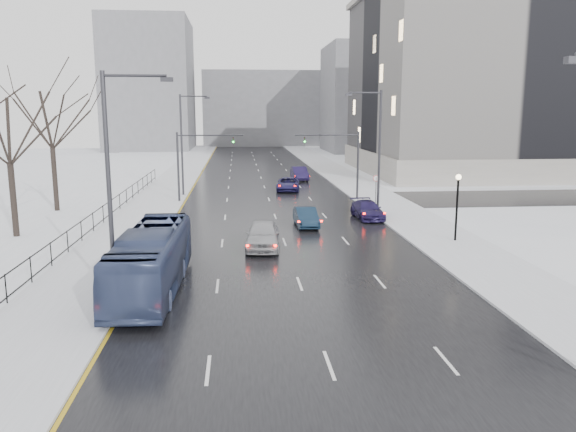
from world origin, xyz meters
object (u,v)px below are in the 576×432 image
object	(u,v)px
tree_park_e	(57,212)
sedan_center_near	(263,235)
streetlight_l_near	(114,177)
streetlight_r_mid	(377,146)
mast_signal_left	(190,158)
bus	(152,260)
no_uturn_sign	(376,181)
lamppost_r_mid	(457,198)
streetlight_l_far	(184,140)
sedan_right_cross	(288,184)
mast_signal_right	(347,157)
sedan_right_near	(306,217)
tree_park_d	(17,238)
sedan_right_far	(367,210)
sedan_right_distant	(299,173)

from	to	relation	value
tree_park_e	sedan_center_near	xyz separation A→B (m)	(16.74, -14.62, 0.89)
streetlight_l_near	sedan_center_near	xyz separation A→B (m)	(6.71, 9.38, -4.72)
sedan_center_near	streetlight_r_mid	bearing A→B (deg)	52.42
tree_park_e	mast_signal_left	xyz separation A→B (m)	(10.87, 4.00, 4.11)
bus	mast_signal_left	bearing A→B (deg)	92.22
streetlight_l_near	no_uturn_sign	xyz separation A→B (m)	(17.37, 24.00, -3.32)
lamppost_r_mid	mast_signal_left	size ratio (longest dim) A/B	0.66
no_uturn_sign	streetlight_l_far	bearing A→B (deg)	155.27
sedan_right_cross	streetlight_l_near	bearing A→B (deg)	-99.60
mast_signal_left	no_uturn_sign	bearing A→B (deg)	-13.60
tree_park_e	lamppost_r_mid	bearing A→B (deg)	-25.62
streetlight_r_mid	mast_signal_left	distance (m)	17.50
lamppost_r_mid	mast_signal_right	world-z (taller)	mast_signal_right
streetlight_r_mid	mast_signal_left	bearing A→B (deg)	152.69
mast_signal_right	streetlight_l_far	bearing A→B (deg)	165.52
tree_park_e	lamppost_r_mid	world-z (taller)	tree_park_e
sedan_right_near	tree_park_d	bearing A→B (deg)	-176.27
lamppost_r_mid	sedan_right_cross	distance (m)	26.42
tree_park_d	sedan_right_cross	world-z (taller)	tree_park_d
tree_park_d	sedan_right_far	bearing A→B (deg)	10.27
mast_signal_right	sedan_right_distant	world-z (taller)	mast_signal_right
sedan_right_cross	tree_park_e	bearing A→B (deg)	-144.91
mast_signal_left	streetlight_r_mid	bearing A→B (deg)	-27.31
lamppost_r_mid	no_uturn_sign	distance (m)	14.13
tree_park_d	no_uturn_sign	distance (m)	28.88
lamppost_r_mid	mast_signal_left	distance (m)	25.71
tree_park_d	streetlight_l_near	distance (m)	17.90
sedan_right_near	sedan_right_far	distance (m)	5.86
tree_park_d	no_uturn_sign	size ratio (longest dim) A/B	4.63
tree_park_d	lamppost_r_mid	distance (m)	29.23
sedan_right_distant	tree_park_e	bearing A→B (deg)	-140.67
tree_park_e	no_uturn_sign	distance (m)	27.50
streetlight_r_mid	sedan_right_near	world-z (taller)	streetlight_r_mid
tree_park_e	streetlight_l_near	size ratio (longest dim) A/B	1.35
tree_park_e	bus	xyz separation A→B (m)	(11.20, -22.44, 1.53)
sedan_right_cross	streetlight_l_far	bearing A→B (deg)	-157.51
mast_signal_left	bus	xyz separation A→B (m)	(0.33, -26.44, -2.58)
tree_park_d	bus	bearing A→B (deg)	-49.04
streetlight_l_near	streetlight_l_far	distance (m)	32.00
tree_park_d	streetlight_r_mid	bearing A→B (deg)	13.01
bus	sedan_center_near	size ratio (longest dim) A/B	2.13
lamppost_r_mid	sedan_center_near	distance (m)	12.64
bus	sedan_right_distant	size ratio (longest dim) A/B	2.16
streetlight_r_mid	bus	distance (m)	24.23
lamppost_r_mid	mast_signal_left	world-z (taller)	mast_signal_left
sedan_center_near	sedan_right_far	world-z (taller)	sedan_center_near
sedan_right_cross	sedan_right_far	size ratio (longest dim) A/B	1.07
streetlight_l_near	tree_park_e	bearing A→B (deg)	112.69
sedan_right_far	sedan_right_distant	world-z (taller)	sedan_right_distant
streetlight_l_far	sedan_right_distant	xyz separation A→B (m)	(12.78, 12.07, -4.76)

